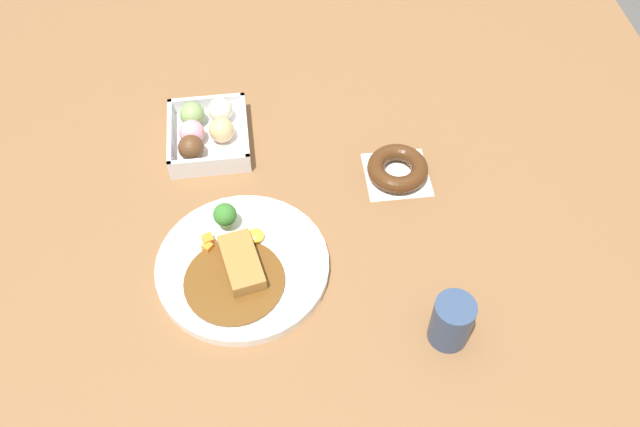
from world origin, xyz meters
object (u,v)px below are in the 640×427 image
(curry_plate, at_px, (241,265))
(coffee_mug, at_px, (452,321))
(donut_box, at_px, (206,132))
(chocolate_ring_donut, at_px, (397,169))

(curry_plate, height_order, coffee_mug, coffee_mug)
(curry_plate, bearing_deg, coffee_mug, 62.26)
(curry_plate, distance_m, donut_box, 0.30)
(coffee_mug, bearing_deg, chocolate_ring_donut, -177.67)
(chocolate_ring_donut, xyz_separation_m, coffee_mug, (0.33, 0.01, 0.03))
(curry_plate, xyz_separation_m, coffee_mug, (0.16, 0.30, 0.03))
(chocolate_ring_donut, bearing_deg, coffee_mug, 2.33)
(donut_box, xyz_separation_m, coffee_mug, (0.46, 0.35, 0.02))
(coffee_mug, bearing_deg, curry_plate, -117.74)
(donut_box, distance_m, chocolate_ring_donut, 0.36)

